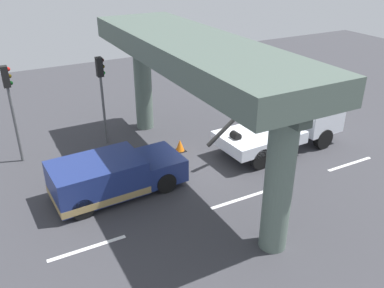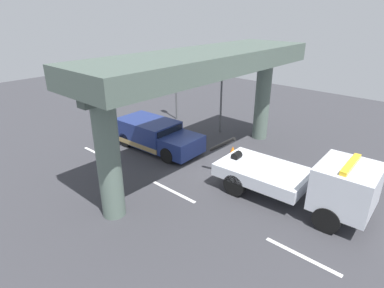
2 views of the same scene
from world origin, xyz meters
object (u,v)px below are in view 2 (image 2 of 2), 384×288
(towed_van_green, at_px, (155,135))
(traffic_light_far, at_px, (222,85))
(traffic_cone_orange, at_px, (233,152))
(tow_truck_white, at_px, (308,181))
(traffic_light_near, at_px, (176,75))

(towed_van_green, distance_m, traffic_light_far, 5.31)
(towed_van_green, xyz_separation_m, traffic_cone_orange, (4.01, 2.05, -0.50))
(tow_truck_white, relative_size, traffic_cone_orange, 12.38)
(towed_van_green, height_order, traffic_light_far, traffic_light_far)
(tow_truck_white, xyz_separation_m, towed_van_green, (-9.00, -0.04, -0.42))
(tow_truck_white, bearing_deg, traffic_light_near, 158.88)
(tow_truck_white, relative_size, traffic_light_near, 1.65)
(traffic_light_near, distance_m, traffic_cone_orange, 7.83)
(tow_truck_white, bearing_deg, traffic_light_far, 149.69)
(traffic_light_near, height_order, traffic_cone_orange, traffic_light_near)
(towed_van_green, bearing_deg, traffic_light_far, 75.16)
(traffic_light_far, bearing_deg, towed_van_green, -104.84)
(towed_van_green, height_order, traffic_cone_orange, towed_van_green)
(towed_van_green, relative_size, traffic_light_far, 1.23)
(tow_truck_white, relative_size, towed_van_green, 1.38)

